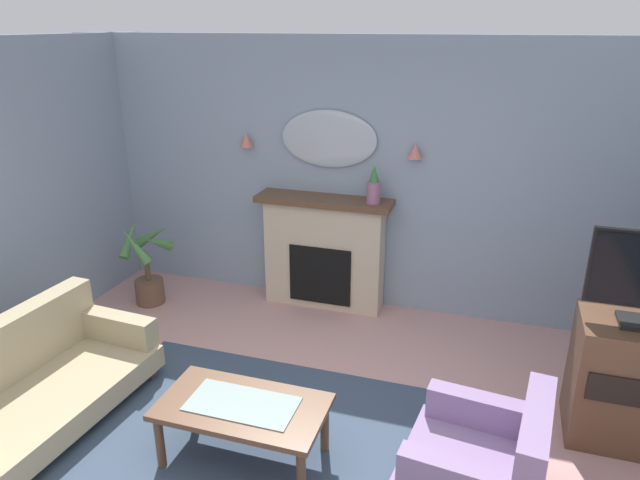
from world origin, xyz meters
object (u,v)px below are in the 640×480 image
object	(u,v)px
floral_couch	(31,384)
tv_cabinet	(633,382)
coffee_table	(243,411)
fireplace	(324,253)
wall_mirror	(329,139)
mantel_vase_left	(374,187)
wall_sconce_left	(246,140)
armchair_beside_couch	(487,456)
potted_plant_tall_palm	(147,268)
wall_sconce_right	(415,151)

from	to	relation	value
floral_couch	tv_cabinet	distance (m)	4.27
coffee_table	fireplace	bearing A→B (deg)	94.31
wall_mirror	tv_cabinet	world-z (taller)	wall_mirror
mantel_vase_left	wall_sconce_left	world-z (taller)	wall_sconce_left
fireplace	coffee_table	world-z (taller)	fireplace
wall_mirror	armchair_beside_couch	bearing A→B (deg)	-53.54
mantel_vase_left	armchair_beside_couch	world-z (taller)	mantel_vase_left
wall_sconce_left	floral_couch	distance (m)	2.94
fireplace	mantel_vase_left	size ratio (longest dim) A/B	3.71
fireplace	tv_cabinet	xyz separation A→B (m)	(2.65, -1.32, -0.12)
wall_sconce_left	armchair_beside_couch	bearing A→B (deg)	-41.59
wall_mirror	coffee_table	xyz separation A→B (m)	(0.18, -2.49, -1.33)
mantel_vase_left	wall_sconce_left	size ratio (longest dim) A/B	2.62
mantel_vase_left	potted_plant_tall_palm	distance (m)	2.48
wall_mirror	floral_couch	world-z (taller)	wall_mirror
mantel_vase_left	wall_sconce_right	xyz separation A→B (m)	(0.35, 0.12, 0.34)
wall_sconce_right	potted_plant_tall_palm	bearing A→B (deg)	-166.53
wall_sconce_left	armchair_beside_couch	distance (m)	3.70
floral_couch	tv_cabinet	bearing A→B (deg)	15.51
mantel_vase_left	wall_sconce_right	distance (m)	0.50
mantel_vase_left	floral_couch	bearing A→B (deg)	-128.92
floral_couch	coffee_table	bearing A→B (deg)	3.59
floral_couch	potted_plant_tall_palm	xyz separation A→B (m)	(-0.29, 1.92, 0.08)
fireplace	tv_cabinet	size ratio (longest dim) A/B	1.51
wall_mirror	potted_plant_tall_palm	size ratio (longest dim) A/B	1.07
coffee_table	wall_mirror	bearing A→B (deg)	94.07
floral_couch	armchair_beside_couch	bearing A→B (deg)	4.65
wall_sconce_left	mantel_vase_left	bearing A→B (deg)	-5.08
wall_sconce_right	floral_couch	bearing A→B (deg)	-132.20
fireplace	wall_sconce_left	world-z (taller)	wall_sconce_left
potted_plant_tall_palm	coffee_table	bearing A→B (deg)	-43.40
wall_mirror	armchair_beside_couch	world-z (taller)	wall_mirror
wall_mirror	wall_sconce_right	bearing A→B (deg)	-3.37
tv_cabinet	wall_sconce_right	bearing A→B (deg)	141.98
mantel_vase_left	tv_cabinet	bearing A→B (deg)	-30.91
fireplace	coffee_table	xyz separation A→B (m)	(0.18, -2.35, -0.19)
mantel_vase_left	floral_couch	distance (m)	3.28
tv_cabinet	potted_plant_tall_palm	world-z (taller)	tv_cabinet
mantel_vase_left	armchair_beside_couch	bearing A→B (deg)	-60.48
wall_mirror	fireplace	bearing A→B (deg)	-90.00
fireplace	wall_sconce_right	size ratio (longest dim) A/B	9.71
wall_sconce_left	tv_cabinet	world-z (taller)	wall_sconce_left
fireplace	wall_sconce_left	xyz separation A→B (m)	(-0.85, 0.09, 1.09)
fireplace	wall_sconce_left	size ratio (longest dim) A/B	9.71
coffee_table	wall_sconce_right	bearing A→B (deg)	74.62
coffee_table	mantel_vase_left	bearing A→B (deg)	82.10
potted_plant_tall_palm	floral_couch	bearing A→B (deg)	-81.46
armchair_beside_couch	potted_plant_tall_palm	world-z (taller)	potted_plant_tall_palm
potted_plant_tall_palm	wall_mirror	bearing A→B (deg)	21.04
wall_sconce_left	potted_plant_tall_palm	size ratio (longest dim) A/B	0.16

